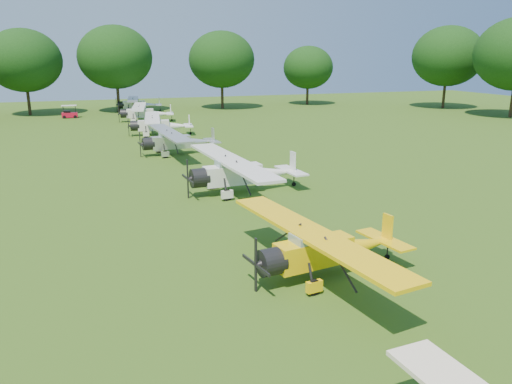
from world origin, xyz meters
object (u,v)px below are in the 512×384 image
Objects in this scene: aircraft_6 at (144,112)px; golf_cart at (69,114)px; aircraft_4 at (177,140)px; aircraft_5 at (158,124)px; aircraft_7 at (137,103)px; aircraft_2 at (324,246)px; aircraft_3 at (241,171)px.

golf_cart is at bearing 149.92° from aircraft_6.
aircraft_5 is at bearing 85.88° from aircraft_4.
aircraft_7 is (0.43, 24.92, -0.01)m from aircraft_5.
aircraft_7 reaches higher than golf_cart.
aircraft_3 is at bearing 78.53° from aircraft_2.
aircraft_2 is 0.94× the size of aircraft_6.
aircraft_2 is at bearing -78.11° from golf_cart.
aircraft_2 is 0.97× the size of aircraft_7.
aircraft_7 is at bearing 96.43° from aircraft_6.
aircraft_3 is 37.50m from aircraft_6.
aircraft_6 is (-0.93, 50.44, 0.08)m from aircraft_2.
golf_cart is (-9.39, 31.08, -0.70)m from aircraft_4.
aircraft_5 is at bearing -62.52° from golf_cart.
aircraft_4 is 32.48m from golf_cart.
golf_cart is (-9.90, -5.24, -0.68)m from aircraft_7.
aircraft_6 is at bearing 86.24° from aircraft_4.
aircraft_6 is at bearing -85.63° from aircraft_7.
aircraft_2 is 50.45m from aircraft_6.
aircraft_4 is 5.30× the size of golf_cart.
aircraft_7 reaches higher than aircraft_2.
aircraft_4 is at bearing -84.25° from aircraft_7.
aircraft_6 is at bearing 82.36° from aircraft_2.
aircraft_4 is (-0.95, 26.90, 0.05)m from aircraft_2.
aircraft_4 is at bearing -71.41° from golf_cart.
golf_cart is (-10.98, 45.01, -0.82)m from aircraft_3.
aircraft_5 is at bearing 82.61° from aircraft_2.
aircraft_2 is 26.92m from aircraft_4.
aircraft_6 reaches higher than aircraft_2.
aircraft_6 is (-1.56, 37.46, -0.10)m from aircraft_3.
aircraft_4 is 36.33m from aircraft_7.
aircraft_5 is 21.85m from golf_cart.
aircraft_7 is (-1.07, 50.25, -0.14)m from aircraft_3.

